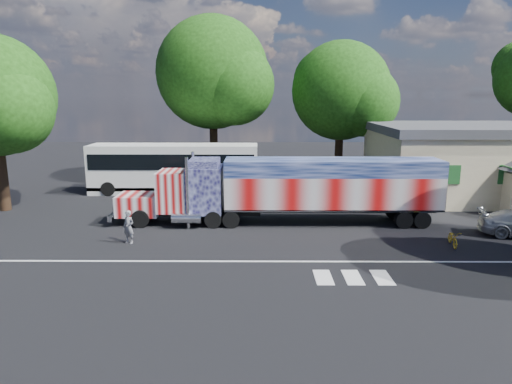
{
  "coord_description": "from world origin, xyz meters",
  "views": [
    {
      "loc": [
        0.16,
        -22.28,
        7.28
      ],
      "look_at": [
        0.0,
        3.0,
        1.9
      ],
      "focal_mm": 32.0,
      "sensor_mm": 36.0,
      "label": 1
    }
  ],
  "objects_px": {
    "semi_truck": "(291,188)",
    "coach_bus": "(174,168)",
    "woman": "(129,227)",
    "tree_ne_a": "(343,91)",
    "tree_n_mid": "(214,73)",
    "bicycle": "(453,238)"
  },
  "relations": [
    {
      "from": "tree_n_mid",
      "to": "tree_ne_a",
      "type": "distance_m",
      "value": 11.23
    },
    {
      "from": "semi_truck",
      "to": "woman",
      "type": "xyz_separation_m",
      "value": [
        -8.37,
        -3.76,
        -1.23
      ]
    },
    {
      "from": "semi_truck",
      "to": "coach_bus",
      "type": "relative_size",
      "value": 1.49
    },
    {
      "from": "coach_bus",
      "to": "bicycle",
      "type": "relative_size",
      "value": 8.32
    },
    {
      "from": "coach_bus",
      "to": "tree_ne_a",
      "type": "height_order",
      "value": "tree_ne_a"
    },
    {
      "from": "woman",
      "to": "tree_n_mid",
      "type": "bearing_deg",
      "value": 106.24
    },
    {
      "from": "semi_truck",
      "to": "woman",
      "type": "relative_size",
      "value": 11.24
    },
    {
      "from": "coach_bus",
      "to": "woman",
      "type": "relative_size",
      "value": 7.52
    },
    {
      "from": "tree_n_mid",
      "to": "bicycle",
      "type": "bearing_deg",
      "value": -54.66
    },
    {
      "from": "coach_bus",
      "to": "tree_n_mid",
      "type": "xyz_separation_m",
      "value": [
        2.55,
        6.31,
        7.21
      ]
    },
    {
      "from": "semi_truck",
      "to": "bicycle",
      "type": "relative_size",
      "value": 12.44
    },
    {
      "from": "semi_truck",
      "to": "tree_ne_a",
      "type": "height_order",
      "value": "tree_ne_a"
    },
    {
      "from": "woman",
      "to": "tree_ne_a",
      "type": "bearing_deg",
      "value": 78.03
    },
    {
      "from": "semi_truck",
      "to": "coach_bus",
      "type": "height_order",
      "value": "semi_truck"
    },
    {
      "from": "coach_bus",
      "to": "tree_n_mid",
      "type": "relative_size",
      "value": 0.9
    },
    {
      "from": "tree_ne_a",
      "to": "coach_bus",
      "type": "bearing_deg",
      "value": -154.68
    },
    {
      "from": "coach_bus",
      "to": "tree_n_mid",
      "type": "height_order",
      "value": "tree_n_mid"
    },
    {
      "from": "semi_truck",
      "to": "tree_n_mid",
      "type": "xyz_separation_m",
      "value": [
        -5.7,
        14.79,
        7.04
      ]
    },
    {
      "from": "semi_truck",
      "to": "tree_n_mid",
      "type": "distance_m",
      "value": 17.34
    },
    {
      "from": "semi_truck",
      "to": "tree_ne_a",
      "type": "xyz_separation_m",
      "value": [
        5.42,
        14.95,
        5.54
      ]
    },
    {
      "from": "woman",
      "to": "coach_bus",
      "type": "bearing_deg",
      "value": 113.91
    },
    {
      "from": "tree_ne_a",
      "to": "tree_n_mid",
      "type": "bearing_deg",
      "value": -179.14
    }
  ]
}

